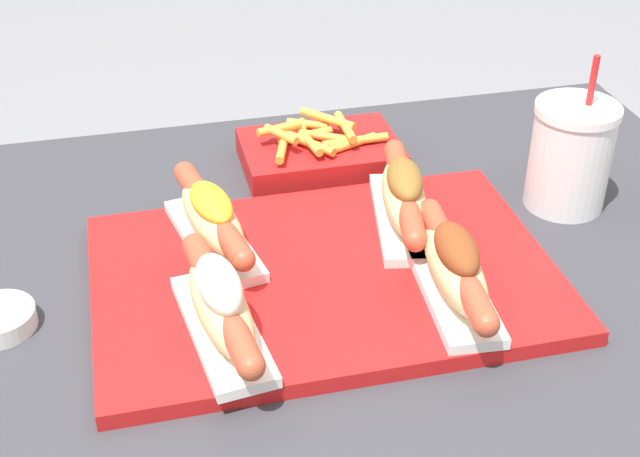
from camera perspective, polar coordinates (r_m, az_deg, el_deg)
The scene contains 7 objects.
serving_tray at distance 0.96m, azimuth 0.28°, elevation -3.09°, with size 0.49×0.33×0.02m.
hot_dog_0 at distance 0.85m, azimuth -6.38°, elevation -4.88°, with size 0.08×0.22×0.08m.
hot_dog_1 at distance 0.91m, azimuth 8.62°, elevation -2.48°, with size 0.07×0.22×0.07m.
hot_dog_2 at distance 0.98m, azimuth -6.90°, elevation 0.59°, with size 0.09×0.22×0.07m.
hot_dog_3 at distance 1.02m, azimuth 5.38°, elevation 2.04°, with size 0.09×0.22×0.07m.
drink_cup at distance 1.11m, azimuth 15.73°, elevation 4.51°, with size 0.10×0.10×0.19m.
fries_basket at distance 1.17m, azimuth -0.01°, elevation 4.91°, with size 0.20×0.14×0.06m.
Camera 1 is at (-0.22, -0.73, 1.28)m, focal length 50.00 mm.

